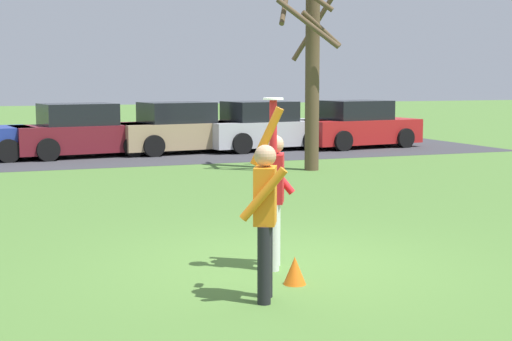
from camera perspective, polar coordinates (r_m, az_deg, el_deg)
name	(u,v)px	position (r m, az deg, el deg)	size (l,w,h in m)	color
ground_plane	(280,265)	(9.74, 1.79, -7.01)	(120.00, 120.00, 0.00)	#4C7533
person_catcher	(274,189)	(9.39, 1.37, -1.42)	(0.51, 0.59, 2.08)	silver
person_defender	(265,209)	(8.01, 0.68, -2.85)	(0.60, 0.65, 2.04)	black
frisbee_disc	(273,99)	(9.07, 1.29, 5.34)	(0.24, 0.24, 0.02)	white
parked_car_maroon	(82,132)	(23.63, -12.78, 2.78)	(4.30, 2.43, 1.59)	maroon
parked_car_tan	(180,130)	(24.39, -5.65, 3.03)	(4.30, 2.43, 1.59)	tan
parked_car_silver	(263,128)	(25.15, 0.49, 3.18)	(4.30, 2.43, 1.59)	#BCBCC1
parked_car_red	(358,126)	(26.37, 7.54, 3.29)	(4.30, 2.43, 1.59)	red
parking_strip	(126,155)	(23.80, -9.58, 1.13)	(24.36, 6.40, 0.01)	#38383D
bare_tree_tall	(312,44)	(19.59, 4.16, 9.35)	(2.06, 2.12, 6.13)	brown
field_cone_orange	(295,270)	(8.82, 2.89, -7.41)	(0.26, 0.26, 0.32)	orange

